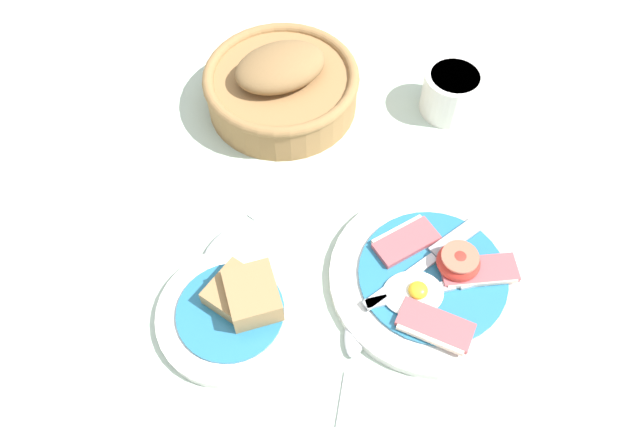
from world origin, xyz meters
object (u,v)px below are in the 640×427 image
(bread_plate, at_px, (236,308))
(breakfast_plate, at_px, (434,277))
(teaspoon_by_saucer, at_px, (353,352))
(bread_basket, at_px, (282,85))
(teaspoon_near_cup, at_px, (239,228))
(sugar_cup, at_px, (452,91))

(bread_plate, bearing_deg, breakfast_plate, 1.94)
(bread_plate, relative_size, teaspoon_by_saucer, 0.91)
(teaspoon_by_saucer, bearing_deg, bread_basket, 23.36)
(bread_basket, bearing_deg, bread_plate, -105.60)
(bread_plate, height_order, bread_basket, bread_basket)
(bread_basket, relative_size, teaspoon_near_cup, 1.45)
(bread_basket, distance_m, teaspoon_near_cup, 0.23)
(breakfast_plate, bearing_deg, bread_basket, 114.96)
(bread_plate, distance_m, bread_basket, 0.34)
(bread_plate, distance_m, sugar_cup, 0.43)
(bread_basket, distance_m, teaspoon_by_saucer, 0.39)
(bread_plate, xyz_separation_m, teaspoon_by_saucer, (0.12, -0.07, -0.01))
(breakfast_plate, xyz_separation_m, teaspoon_by_saucer, (-0.11, -0.08, -0.01))
(breakfast_plate, distance_m, bread_plate, 0.24)
(teaspoon_by_saucer, height_order, teaspoon_near_cup, same)
(bread_plate, xyz_separation_m, bread_basket, (0.09, 0.32, 0.02))
(breakfast_plate, height_order, teaspoon_by_saucer, breakfast_plate)
(sugar_cup, bearing_deg, teaspoon_by_saucer, -120.11)
(breakfast_plate, bearing_deg, sugar_cup, 71.63)
(sugar_cup, height_order, bread_basket, bread_basket)
(bread_plate, xyz_separation_m, teaspoon_near_cup, (0.01, 0.11, -0.01))
(breakfast_plate, height_order, bread_basket, bread_basket)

